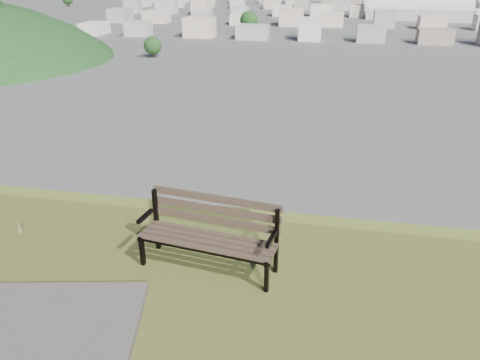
# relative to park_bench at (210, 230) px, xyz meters

# --- Properties ---
(park_bench) EXTENTS (1.73, 0.76, 0.87)m
(park_bench) POSITION_rel_park_bench_xyz_m (0.00, 0.00, 0.00)
(park_bench) COLOR #49372A
(park_bench) RESTS_ON hilltop_mesa
(arena) EXTENTS (58.62, 31.21, 23.58)m
(arena) POSITION_rel_park_bench_xyz_m (45.84, 292.86, -19.93)
(arena) COLOR #B5B5B0
(arena) RESTS_ON ground
(city_blocks) EXTENTS (395.00, 361.00, 7.00)m
(city_blocks) POSITION_rel_park_bench_xyz_m (1.07, 391.68, -21.99)
(city_blocks) COLOR beige
(city_blocks) RESTS_ON ground
(city_trees) EXTENTS (406.52, 387.20, 9.98)m
(city_trees) POSITION_rel_park_bench_xyz_m (-25.33, 316.23, -20.66)
(city_trees) COLOR #2D2316
(city_trees) RESTS_ON ground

